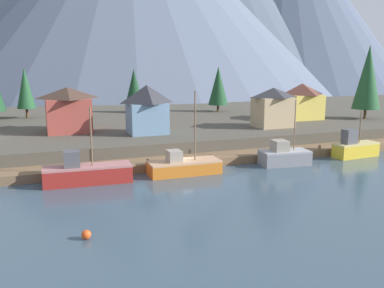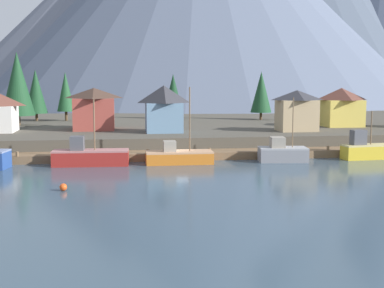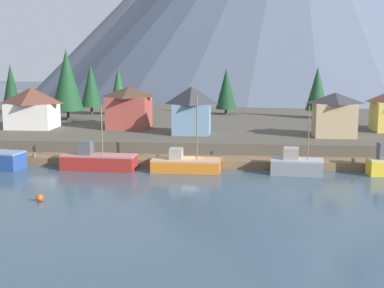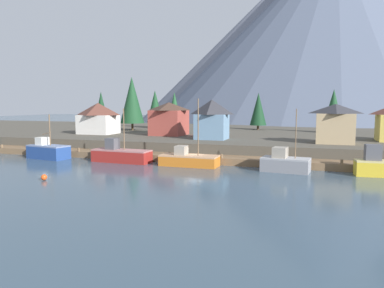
# 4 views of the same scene
# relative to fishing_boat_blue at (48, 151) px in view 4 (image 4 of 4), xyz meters

# --- Properties ---
(ground_plane) EXTENTS (400.00, 400.00, 1.00)m
(ground_plane) POSITION_rel_fishing_boat_blue_xyz_m (24.07, 22.22, -1.71)
(ground_plane) COLOR #384C5B
(dock) EXTENTS (80.00, 4.00, 1.60)m
(dock) POSITION_rel_fishing_boat_blue_xyz_m (24.07, 4.21, -0.71)
(dock) COLOR brown
(dock) RESTS_ON ground_plane
(shoreline_bank) EXTENTS (400.00, 56.00, 2.50)m
(shoreline_bank) POSITION_rel_fishing_boat_blue_xyz_m (24.07, 34.22, 0.04)
(shoreline_bank) COLOR #4C473D
(shoreline_bank) RESTS_ON ground_plane
(mountain_west_peak) EXTENTS (138.57, 138.57, 68.26)m
(mountain_west_peak) POSITION_rel_fishing_boat_blue_xyz_m (15.83, 157.04, 32.92)
(mountain_west_peak) COLOR slate
(mountain_west_peak) RESTS_ON ground_plane
(mountain_central_peak) EXTENTS (167.49, 167.49, 82.88)m
(mountain_central_peak) POSITION_rel_fishing_boat_blue_xyz_m (47.56, 136.04, 40.23)
(mountain_central_peak) COLOR slate
(mountain_central_peak) RESTS_ON ground_plane
(fishing_boat_blue) EXTENTS (7.25, 4.13, 7.10)m
(fishing_boat_blue) POSITION_rel_fishing_boat_blue_xyz_m (0.00, 0.00, 0.00)
(fishing_boat_blue) COLOR navy
(fishing_boat_blue) RESTS_ON ground_plane
(fishing_boat_red) EXTENTS (9.23, 3.25, 8.06)m
(fishing_boat_red) POSITION_rel_fishing_boat_blue_xyz_m (12.92, 0.47, -0.10)
(fishing_boat_red) COLOR maroon
(fishing_boat_red) RESTS_ON ground_plane
(fishing_boat_orange) EXTENTS (8.29, 3.26, 9.48)m
(fishing_boat_orange) POSITION_rel_fishing_boat_blue_xyz_m (23.78, 0.43, -0.30)
(fishing_boat_orange) COLOR #CC6B1E
(fishing_boat_orange) RESTS_ON ground_plane
(fishing_boat_grey) EXTENTS (6.35, 3.69, 8.15)m
(fishing_boat_grey) POSITION_rel_fishing_boat_blue_xyz_m (37.06, 0.23, -0.09)
(fishing_boat_grey) COLOR gray
(fishing_boat_grey) RESTS_ON ground_plane
(fishing_boat_yellow) EXTENTS (6.70, 2.81, 6.31)m
(fishing_boat_yellow) POSITION_rel_fishing_boat_blue_xyz_m (48.52, 0.68, 0.03)
(fishing_boat_yellow) COLOR gold
(fishing_boat_yellow) RESTS_ON ground_plane
(house_white) EXTENTS (7.51, 6.19, 6.47)m
(house_white) POSITION_rel_fishing_boat_blue_xyz_m (-2.61, 18.83, 4.60)
(house_white) COLOR silver
(house_white) RESTS_ON shoreline_bank
(house_tan) EXTENTS (5.97, 4.74, 6.26)m
(house_tan) POSITION_rel_fishing_boat_blue_xyz_m (43.65, 14.01, 4.47)
(house_tan) COLOR tan
(house_tan) RESTS_ON shoreline_bank
(house_blue) EXTENTS (5.65, 4.84, 7.02)m
(house_blue) POSITION_rel_fishing_boat_blue_xyz_m (23.23, 14.70, 4.87)
(house_blue) COLOR #6689A8
(house_blue) RESTS_ON shoreline_bank
(house_red) EXTENTS (6.55, 7.26, 6.58)m
(house_red) POSITION_rel_fishing_boat_blue_xyz_m (12.70, 20.59, 4.63)
(house_red) COLOR #9E4238
(house_red) RESTS_ON shoreline_bank
(conifer_near_left) EXTENTS (4.24, 4.24, 9.78)m
(conifer_near_left) POSITION_rel_fishing_boat_blue_xyz_m (0.98, 39.97, 6.89)
(conifer_near_left) COLOR #4C3823
(conifer_near_left) RESTS_ON shoreline_bank
(conifer_mid_left) EXTENTS (3.32, 3.32, 9.70)m
(conifer_mid_left) POSITION_rel_fishing_boat_blue_xyz_m (-15.87, 41.11, 7.10)
(conifer_mid_left) COLOR #4C3823
(conifer_mid_left) RESTS_ON shoreline_bank
(conifer_mid_right) EXTENTS (4.01, 4.01, 8.99)m
(conifer_mid_right) POSITION_rel_fishing_boat_blue_xyz_m (27.48, 41.93, 6.32)
(conifer_mid_right) COLOR #4C3823
(conifer_mid_right) RESTS_ON shoreline_bank
(conifer_back_left) EXTENTS (4.12, 4.12, 9.45)m
(conifer_back_left) POSITION_rel_fishing_boat_blue_xyz_m (44.34, 37.05, 6.72)
(conifer_back_left) COLOR #4C3823
(conifer_back_left) RESTS_ON shoreline_bank
(conifer_back_right) EXTENTS (3.34, 3.34, 9.32)m
(conifer_back_right) POSITION_rel_fishing_boat_blue_xyz_m (6.56, 39.48, 6.84)
(conifer_back_right) COLOR #4C3823
(conifer_back_right) RESTS_ON shoreline_bank
(conifer_centre) EXTENTS (5.64, 5.64, 12.59)m
(conifer_centre) POSITION_rel_fishing_boat_blue_xyz_m (-0.55, 30.14, 8.44)
(conifer_centre) COLOR #4C3823
(conifer_centre) RESTS_ON shoreline_bank
(channel_buoy) EXTENTS (0.70, 0.70, 0.70)m
(channel_buoy) POSITION_rel_fishing_boat_blue_xyz_m (11.21, -14.24, -0.86)
(channel_buoy) COLOR #E04C19
(channel_buoy) RESTS_ON ground_plane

